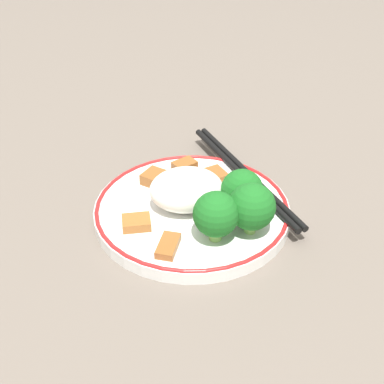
# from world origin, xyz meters

# --- Properties ---
(ground_plane) EXTENTS (3.00, 3.00, 0.00)m
(ground_plane) POSITION_xyz_m (0.00, 0.00, 0.00)
(ground_plane) COLOR #665B51
(plate) EXTENTS (0.23, 0.23, 0.02)m
(plate) POSITION_xyz_m (0.00, 0.00, 0.01)
(plate) COLOR white
(plate) RESTS_ON ground_plane
(rice_mound) EXTENTS (0.08, 0.07, 0.05)m
(rice_mound) POSITION_xyz_m (-0.01, 0.00, 0.04)
(rice_mound) COLOR white
(rice_mound) RESTS_ON plate
(broccoli_back_left) EXTENTS (0.05, 0.05, 0.06)m
(broccoli_back_left) POSITION_xyz_m (0.02, -0.06, 0.05)
(broccoli_back_left) COLOR #7FB756
(broccoli_back_left) RESTS_ON plate
(broccoli_back_center) EXTENTS (0.05, 0.05, 0.06)m
(broccoli_back_center) POSITION_xyz_m (0.06, -0.05, 0.05)
(broccoli_back_center) COLOR #7FB756
(broccoli_back_center) RESTS_ON plate
(broccoli_back_right) EXTENTS (0.05, 0.05, 0.05)m
(broccoli_back_right) POSITION_xyz_m (0.05, -0.01, 0.04)
(broccoli_back_right) COLOR #7FB756
(broccoli_back_right) RESTS_ON plate
(meat_near_front) EXTENTS (0.04, 0.04, 0.01)m
(meat_near_front) POSITION_xyz_m (0.03, 0.06, 0.02)
(meat_near_front) COLOR brown
(meat_near_front) RESTS_ON plate
(meat_near_left) EXTENTS (0.03, 0.03, 0.01)m
(meat_near_left) POSITION_xyz_m (-0.07, -0.03, 0.02)
(meat_near_left) COLOR #995B28
(meat_near_left) RESTS_ON plate
(meat_near_right) EXTENTS (0.03, 0.03, 0.01)m
(meat_near_right) POSITION_xyz_m (0.00, 0.08, 0.02)
(meat_near_right) COLOR brown
(meat_near_right) RESTS_ON plate
(meat_near_back) EXTENTS (0.03, 0.04, 0.01)m
(meat_near_back) POSITION_xyz_m (-0.03, -0.07, 0.02)
(meat_near_back) COLOR brown
(meat_near_back) RESTS_ON plate
(meat_on_rice_edge) EXTENTS (0.05, 0.04, 0.01)m
(meat_on_rice_edge) POSITION_xyz_m (-0.04, 0.05, 0.02)
(meat_on_rice_edge) COLOR brown
(meat_on_rice_edge) RESTS_ON plate
(chopsticks) EXTENTS (0.09, 0.24, 0.01)m
(chopsticks) POSITION_xyz_m (0.07, 0.05, 0.02)
(chopsticks) COLOR black
(chopsticks) RESTS_ON plate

